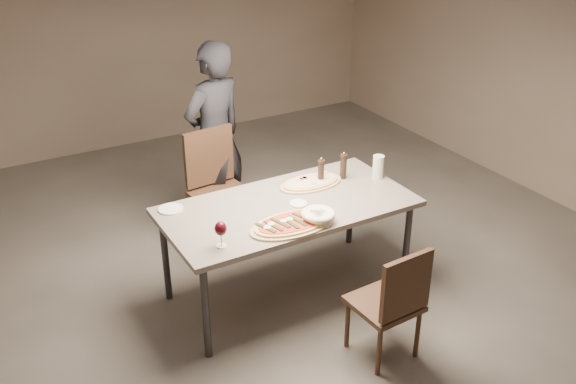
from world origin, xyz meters
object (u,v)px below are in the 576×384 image
ham_pizza (311,183)px  diner (215,137)px  dining_table (288,212)px  bread_basket (318,216)px  pepper_mill_left (343,166)px  carafe (378,167)px  chair_far (217,182)px  zucchini_pizza (292,223)px  chair_near (393,299)px

ham_pizza → diner: bearing=122.8°
dining_table → bread_basket: bread_basket is taller
pepper_mill_left → carafe: size_ratio=1.22×
dining_table → chair_far: bearing=97.6°
bread_basket → carafe: (0.78, 0.37, 0.04)m
zucchini_pizza → bread_basket: bearing=-35.9°
carafe → chair_near: size_ratio=0.21×
ham_pizza → zucchini_pizza: bearing=-117.1°
bread_basket → diner: diner is taller
chair_far → diner: size_ratio=0.59×
ham_pizza → chair_near: size_ratio=0.61×
ham_pizza → bread_basket: bearing=-101.4°
zucchini_pizza → chair_far: 1.27m
zucchini_pizza → carafe: size_ratio=3.47×
chair_near → diner: 2.27m
diner → chair_near: bearing=77.5°
chair_far → carafe: bearing=130.6°
chair_near → pepper_mill_left: bearing=68.5°
bread_basket → chair_far: chair_far is taller
zucchini_pizza → diner: bearing=65.0°
pepper_mill_left → chair_far: size_ratio=0.22×
zucchini_pizza → diner: 1.54m
carafe → chair_far: (-0.96, 0.92, -0.29)m
carafe → chair_far: chair_far is taller
bread_basket → chair_near: 0.75m
chair_near → diner: diner is taller
bread_basket → chair_near: (0.16, -0.65, -0.33)m
zucchini_pizza → pepper_mill_left: 0.85m
dining_table → diner: size_ratio=1.08×
dining_table → zucchini_pizza: bearing=-114.3°
carafe → pepper_mill_left: bearing=152.7°
pepper_mill_left → chair_far: bearing=131.9°
zucchini_pizza → chair_far: bearing=69.5°
bread_basket → pepper_mill_left: pepper_mill_left is taller
chair_near → diner: size_ratio=0.50×
chair_far → chair_near: bearing=94.1°
ham_pizza → carafe: size_ratio=2.85×
zucchini_pizza → chair_near: 0.83m
zucchini_pizza → diner: (0.11, 1.53, 0.07)m
ham_pizza → carafe: bearing=-0.6°
pepper_mill_left → carafe: (0.24, -0.12, -0.01)m
dining_table → pepper_mill_left: pepper_mill_left is taller
zucchini_pizza → ham_pizza: zucchini_pizza is taller
zucchini_pizza → chair_near: chair_near is taller
carafe → chair_near: carafe is taller
zucchini_pizza → chair_far: size_ratio=0.63×
chair_near → zucchini_pizza: bearing=112.2°
dining_table → chair_near: bearing=-78.4°
dining_table → zucchini_pizza: zucchini_pizza is taller
pepper_mill_left → chair_far: (-0.72, 0.80, -0.30)m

